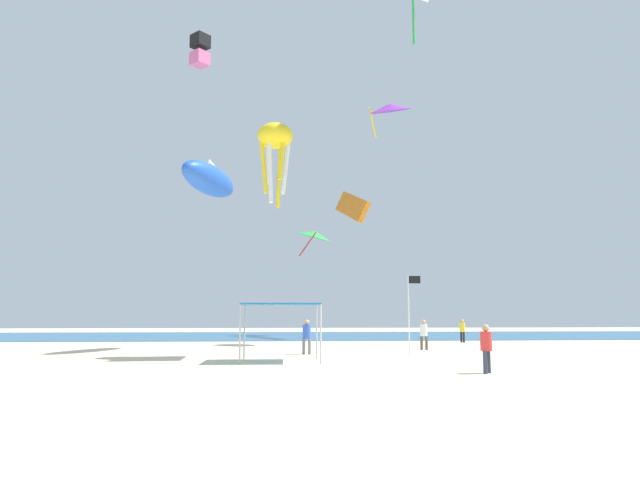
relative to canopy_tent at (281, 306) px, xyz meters
The scene contains 14 objects.
ground 4.19m from the canopy_tent, 27.53° to the right, with size 110.00×110.00×0.10m, color beige.
ocean_strip 26.80m from the canopy_tent, 83.33° to the left, with size 110.00×19.64×0.03m, color #28608C.
canopy_tent is the anchor object (origin of this frame).
person_near_tent 18.96m from the canopy_tent, 48.90° to the left, with size 0.38×0.41×1.59m.
person_leftmost 4.36m from the canopy_tent, 72.38° to the left, with size 0.42×0.40×1.68m.
person_central 8.63m from the canopy_tent, 36.45° to the right, with size 0.38×0.38×1.61m.
person_rightmost 10.43m from the canopy_tent, 41.00° to the left, with size 0.43×0.39×1.64m.
banner_flag 6.26m from the canopy_tent, 18.10° to the left, with size 0.61×0.06×3.71m.
kite_delta_green 27.32m from the canopy_tent, 83.65° to the left, with size 4.53×4.52×2.86m.
kite_parafoil_orange 24.07m from the canopy_tent, 74.97° to the left, with size 2.33×5.85×3.68m.
kite_box_black 30.96m from the canopy_tent, 108.53° to the left, with size 1.79×1.79×2.68m.
kite_inflatable_blue 11.47m from the canopy_tent, 118.23° to the left, with size 3.54×6.11×2.19m.
kite_octopus_yellow 8.66m from the canopy_tent, 97.19° to the left, with size 2.44×2.44×4.11m.
kite_delta_purple 20.31m from the canopy_tent, 60.22° to the left, with size 3.89×3.90×2.52m.
Camera 1 is at (-3.04, -21.68, 1.97)m, focal length 30.91 mm.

